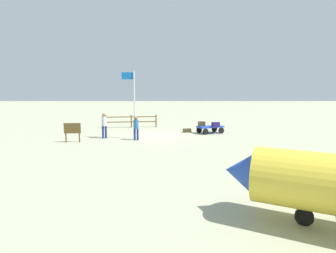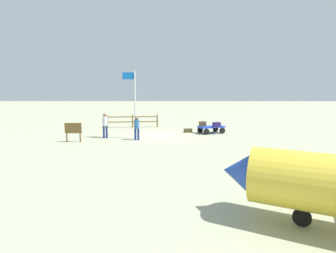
% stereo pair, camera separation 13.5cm
% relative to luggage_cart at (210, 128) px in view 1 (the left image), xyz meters
% --- Properties ---
extents(ground_plane, '(120.00, 120.00, 0.00)m').
position_rel_luggage_cart_xyz_m(ground_plane, '(3.79, 1.04, -0.41)').
color(ground_plane, '#A9AB8A').
extents(luggage_cart, '(2.20, 1.72, 0.55)m').
position_rel_luggage_cart_xyz_m(luggage_cart, '(0.00, 0.00, 0.00)').
color(luggage_cart, blue).
rests_on(luggage_cart, ground).
extents(suitcase_navy, '(0.55, 0.45, 0.35)m').
position_rel_luggage_cart_xyz_m(suitcase_navy, '(0.63, -0.09, 0.32)').
color(suitcase_navy, '#483D25').
rests_on(suitcase_navy, luggage_cart).
extents(suitcase_tan, '(0.62, 0.48, 0.35)m').
position_rel_luggage_cart_xyz_m(suitcase_tan, '(-0.36, 0.44, 0.32)').
color(suitcase_tan, navy).
rests_on(suitcase_tan, luggage_cart).
extents(suitcase_maroon, '(0.67, 0.51, 0.29)m').
position_rel_luggage_cart_xyz_m(suitcase_maroon, '(1.73, -0.43, -0.26)').
color(suitcase_maroon, '#423A20').
rests_on(suitcase_maroon, ground).
extents(worker_lead, '(0.42, 0.42, 1.59)m').
position_rel_luggage_cart_xyz_m(worker_lead, '(5.36, 2.91, 0.52)').
color(worker_lead, navy).
rests_on(worker_lead, ground).
extents(worker_trailing, '(0.46, 0.46, 1.74)m').
position_rel_luggage_cart_xyz_m(worker_trailing, '(7.63, 2.20, 0.61)').
color(worker_trailing, navy).
rests_on(worker_trailing, ground).
extents(flagpole, '(0.87, 0.10, 4.58)m').
position_rel_luggage_cart_xyz_m(flagpole, '(5.59, 2.33, 2.26)').
color(flagpole, silver).
rests_on(flagpole, ground).
extents(signboard, '(1.05, 0.14, 1.23)m').
position_rel_luggage_cart_xyz_m(signboard, '(9.33, 3.64, 0.40)').
color(signboard, '#4C3319').
rests_on(signboard, ground).
extents(wooden_fence, '(4.48, 0.67, 1.11)m').
position_rel_luggage_cart_xyz_m(wooden_fence, '(6.48, -3.22, 0.24)').
color(wooden_fence, brown).
rests_on(wooden_fence, ground).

